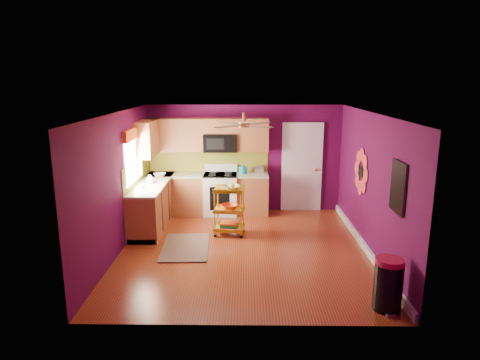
{
  "coord_description": "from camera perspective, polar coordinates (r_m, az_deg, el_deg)",
  "views": [
    {
      "loc": [
        0.02,
        -7.39,
        3.06
      ],
      "look_at": [
        -0.08,
        0.4,
        1.23
      ],
      "focal_mm": 32.0,
      "sensor_mm": 36.0,
      "label": 1
    }
  ],
  "objects": [
    {
      "name": "shag_rug",
      "position": [
        8.14,
        -7.27,
        -8.86
      ],
      "size": [
        0.91,
        1.41,
        0.02
      ],
      "primitive_type": "cube",
      "rotation": [
        0.0,
        0.0,
        0.05
      ],
      "color": "black",
      "rests_on": "ground"
    },
    {
      "name": "rolling_cart",
      "position": [
        8.55,
        -1.4,
        -3.84
      ],
      "size": [
        0.63,
        0.49,
        1.06
      ],
      "color": "gold",
      "rests_on": "ground"
    },
    {
      "name": "room_envelope",
      "position": [
        7.53,
        0.75,
        2.32
      ],
      "size": [
        4.54,
        5.04,
        2.52
      ],
      "color": "#4F093C",
      "rests_on": "ground"
    },
    {
      "name": "toaster",
      "position": [
        9.9,
        2.55,
        1.41
      ],
      "size": [
        0.22,
        0.15,
        0.18
      ],
      "primitive_type": "cube",
      "color": "beige",
      "rests_on": "lower_cabinets"
    },
    {
      "name": "counter_cup",
      "position": [
        8.75,
        -12.94,
        -0.81
      ],
      "size": [
        0.11,
        0.11,
        0.09
      ],
      "primitive_type": "imported",
      "color": "white",
      "rests_on": "lower_cabinets"
    },
    {
      "name": "left_window",
      "position": [
        8.83,
        -14.01,
        4.24
      ],
      "size": [
        0.08,
        1.35,
        1.08
      ],
      "color": "white",
      "rests_on": "ground"
    },
    {
      "name": "soap_bottle_b",
      "position": [
        9.12,
        -11.79,
        0.12
      ],
      "size": [
        0.14,
        0.14,
        0.18
      ],
      "primitive_type": "imported",
      "color": "white",
      "rests_on": "lower_cabinets"
    },
    {
      "name": "teal_kettle",
      "position": [
        9.86,
        0.41,
        1.33
      ],
      "size": [
        0.18,
        0.18,
        0.21
      ],
      "color": "teal",
      "rests_on": "lower_cabinets"
    },
    {
      "name": "electric_range",
      "position": [
        9.92,
        -2.61,
        -1.81
      ],
      "size": [
        0.76,
        0.66,
        1.13
      ],
      "color": "white",
      "rests_on": "ground"
    },
    {
      "name": "ground",
      "position": [
        8.0,
        0.52,
        -9.24
      ],
      "size": [
        5.0,
        5.0,
        0.0
      ],
      "primitive_type": "plane",
      "color": "maroon",
      "rests_on": "ground"
    },
    {
      "name": "lower_cabinets",
      "position": [
        9.67,
        -7.44,
        -2.61
      ],
      "size": [
        2.81,
        2.31,
        0.94
      ],
      "color": "brown",
      "rests_on": "ground"
    },
    {
      "name": "right_wall_art",
      "position": [
        7.56,
        17.66,
        0.28
      ],
      "size": [
        0.04,
        2.74,
        1.04
      ],
      "color": "black",
      "rests_on": "ground"
    },
    {
      "name": "upper_cabinetry",
      "position": [
        9.73,
        -6.78,
        5.72
      ],
      "size": [
        2.8,
        2.3,
        1.26
      ],
      "color": "brown",
      "rests_on": "ground"
    },
    {
      "name": "trash_can",
      "position": [
        6.27,
        19.14,
        -12.98
      ],
      "size": [
        0.43,
        0.45,
        0.74
      ],
      "color": "black",
      "rests_on": "ground"
    },
    {
      "name": "soap_bottle_a",
      "position": [
        9.18,
        -12.07,
        0.19
      ],
      "size": [
        0.08,
        0.08,
        0.18
      ],
      "primitive_type": "imported",
      "color": "#EA3F72",
      "rests_on": "lower_cabinets"
    },
    {
      "name": "ceiling_fan",
      "position": [
        7.63,
        0.56,
        7.46
      ],
      "size": [
        1.01,
        1.01,
        0.26
      ],
      "color": "#BF8C3F",
      "rests_on": "ground"
    },
    {
      "name": "counter_dish",
      "position": [
        9.78,
        -10.64,
        0.71
      ],
      "size": [
        0.27,
        0.27,
        0.07
      ],
      "primitive_type": "imported",
      "color": "white",
      "rests_on": "lower_cabinets"
    },
    {
      "name": "panel_door",
      "position": [
        10.15,
        8.23,
        1.56
      ],
      "size": [
        0.95,
        0.11,
        2.15
      ],
      "color": "white",
      "rests_on": "ground"
    }
  ]
}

